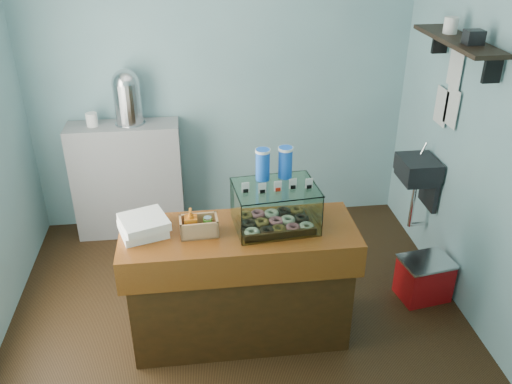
{
  "coord_description": "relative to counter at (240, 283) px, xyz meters",
  "views": [
    {
      "loc": [
        -0.27,
        -3.33,
        2.84
      ],
      "look_at": [
        0.13,
        -0.15,
        1.13
      ],
      "focal_mm": 38.0,
      "sensor_mm": 36.0,
      "label": 1
    }
  ],
  "objects": [
    {
      "name": "pastry_boxes",
      "position": [
        -0.63,
        0.05,
        0.5
      ],
      "size": [
        0.38,
        0.37,
        0.12
      ],
      "rotation": [
        0.0,
        0.0,
        0.3
      ],
      "color": "white",
      "rests_on": "counter"
    },
    {
      "name": "display_case",
      "position": [
        0.25,
        0.07,
        0.61
      ],
      "size": [
        0.58,
        0.45,
        0.52
      ],
      "rotation": [
        0.0,
        0.0,
        0.1
      ],
      "color": "#351A10",
      "rests_on": "counter"
    },
    {
      "name": "red_cooler",
      "position": [
        1.51,
        0.25,
        -0.28
      ],
      "size": [
        0.44,
        0.36,
        0.35
      ],
      "rotation": [
        0.0,
        0.0,
        0.16
      ],
      "color": "#B40E11",
      "rests_on": "ground"
    },
    {
      "name": "ground",
      "position": [
        0.0,
        0.25,
        -0.46
      ],
      "size": [
        3.5,
        3.5,
        0.0
      ],
      "primitive_type": "plane",
      "color": "black",
      "rests_on": "ground"
    },
    {
      "name": "coffee_urn",
      "position": [
        -0.82,
        1.59,
        0.9
      ],
      "size": [
        0.27,
        0.27,
        0.5
      ],
      "color": "silver",
      "rests_on": "back_shelf"
    },
    {
      "name": "counter",
      "position": [
        0.0,
        0.0,
        0.0
      ],
      "size": [
        1.6,
        0.6,
        0.9
      ],
      "color": "#3F210C",
      "rests_on": "ground"
    },
    {
      "name": "back_shelf",
      "position": [
        -0.9,
        1.57,
        0.09
      ],
      "size": [
        1.0,
        0.32,
        1.1
      ],
      "primitive_type": "cube",
      "color": "gray",
      "rests_on": "ground"
    },
    {
      "name": "condiment_crate",
      "position": [
        -0.28,
        -0.01,
        0.51
      ],
      "size": [
        0.26,
        0.16,
        0.2
      ],
      "rotation": [
        0.0,
        0.0,
        0.05
      ],
      "color": "tan",
      "rests_on": "counter"
    },
    {
      "name": "room_shell",
      "position": [
        0.03,
        0.26,
        1.25
      ],
      "size": [
        3.54,
        3.04,
        2.82
      ],
      "color": "#719BA5",
      "rests_on": "ground"
    }
  ]
}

